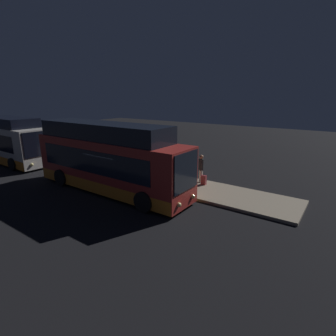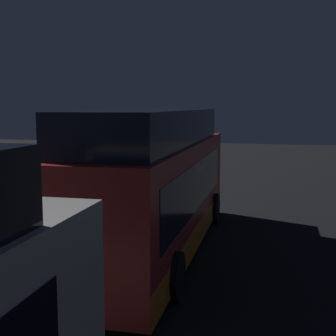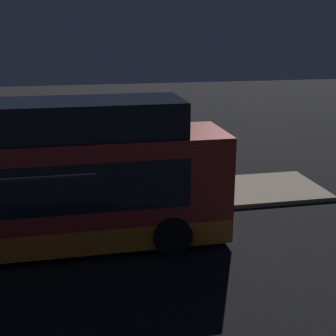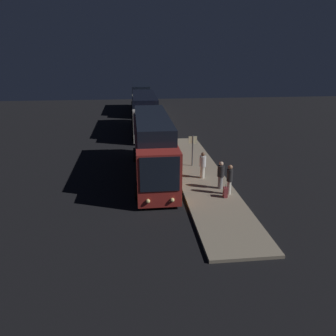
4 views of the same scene
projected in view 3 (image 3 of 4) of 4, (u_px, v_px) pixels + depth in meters
The scene contains 7 objects.
ground at pixel (54, 246), 13.52m from camera, with size 80.00×80.00×0.00m, color black.
platform at pixel (56, 203), 16.53m from camera, with size 20.00×3.28×0.16m.
bus_lead at pixel (28, 185), 12.87m from camera, with size 11.07×2.72×4.19m.
passenger_boarding at pixel (127, 166), 17.46m from camera, with size 0.60×0.60×1.76m.
passenger_waiting at pixel (75, 174), 16.39m from camera, with size 0.62×0.62×1.82m.
passenger_with_bags at pixel (150, 160), 17.88m from camera, with size 0.48×0.48×1.87m.
suitcase at pixel (162, 180), 17.86m from camera, with size 0.32×0.22×0.86m.
Camera 3 is at (0.76, -12.71, 6.05)m, focal length 50.00 mm.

